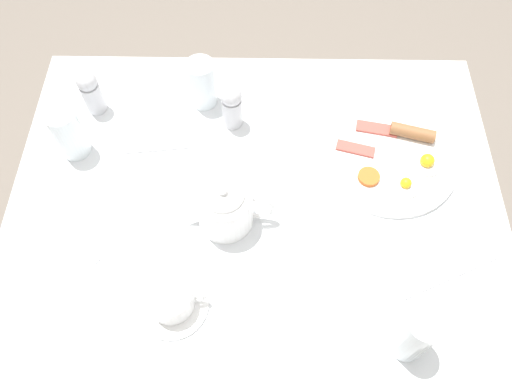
{
  "coord_description": "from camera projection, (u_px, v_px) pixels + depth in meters",
  "views": [
    {
      "loc": [
        0.53,
        0.01,
        1.68
      ],
      "look_at": [
        0.0,
        0.0,
        0.76
      ],
      "focal_mm": 35.0,
      "sensor_mm": 36.0,
      "label": 1
    }
  ],
  "objects": [
    {
      "name": "water_glass_short",
      "position": [
        202.0,
        83.0,
        1.16
      ],
      "size": [
        0.07,
        0.07,
        0.12
      ],
      "color": "white",
      "rests_on": "table"
    },
    {
      "name": "pepper_grinder",
      "position": [
        91.0,
        91.0,
        1.14
      ],
      "size": [
        0.05,
        0.05,
        0.12
      ],
      "color": "#BCBCC1",
      "rests_on": "table"
    },
    {
      "name": "fork_by_plate",
      "position": [
        68.0,
        235.0,
        1.03
      ],
      "size": [
        0.13,
        0.15,
        0.0
      ],
      "rotation": [
        0.0,
        0.0,
        5.6
      ],
      "color": "silver",
      "rests_on": "table"
    },
    {
      "name": "knife_by_plate",
      "position": [
        452.0,
        275.0,
        0.99
      ],
      "size": [
        0.1,
        0.21,
        0.0
      ],
      "rotation": [
        0.0,
        0.0,
        3.56
      ],
      "color": "silver",
      "rests_on": "table"
    },
    {
      "name": "salt_grinder",
      "position": [
        232.0,
        106.0,
        1.12
      ],
      "size": [
        0.05,
        0.05,
        0.12
      ],
      "color": "#BCBCC1",
      "rests_on": "table"
    },
    {
      "name": "ground_plane",
      "position": [
        256.0,
        302.0,
        1.72
      ],
      "size": [
        8.0,
        8.0,
        0.0
      ],
      "primitive_type": "plane",
      "color": "#70665B"
    },
    {
      "name": "breakfast_plate",
      "position": [
        392.0,
        157.0,
        1.12
      ],
      "size": [
        0.3,
        0.3,
        0.04
      ],
      "color": "white",
      "rests_on": "table"
    },
    {
      "name": "teacup_with_saucer_left",
      "position": [
        171.0,
        300.0,
        0.93
      ],
      "size": [
        0.14,
        0.14,
        0.07
      ],
      "color": "white",
      "rests_on": "table"
    },
    {
      "name": "wine_glass_spare",
      "position": [
        68.0,
        133.0,
        1.08
      ],
      "size": [
        0.07,
        0.07,
        0.13
      ],
      "color": "white",
      "rests_on": "table"
    },
    {
      "name": "fork_spare",
      "position": [
        151.0,
        149.0,
        1.14
      ],
      "size": [
        0.04,
        0.17,
        0.0
      ],
      "rotation": [
        0.0,
        0.0,
        3.27
      ],
      "color": "silver",
      "rests_on": "table"
    },
    {
      "name": "table",
      "position": [
        256.0,
        214.0,
        1.14
      ],
      "size": [
        0.82,
        1.06,
        0.74
      ],
      "color": "silver",
      "rests_on": "ground_plane"
    },
    {
      "name": "spoon_for_tea",
      "position": [
        350.0,
        255.0,
        1.01
      ],
      "size": [
        0.12,
        0.1,
        0.0
      ],
      "rotation": [
        0.0,
        0.0,
        5.37
      ],
      "color": "silver",
      "rests_on": "table"
    },
    {
      "name": "teapot_near",
      "position": [
        226.0,
        207.0,
        1.0
      ],
      "size": [
        0.12,
        0.21,
        0.13
      ],
      "rotation": [
        0.0,
        0.0,
        4.72
      ],
      "color": "white",
      "rests_on": "table"
    },
    {
      "name": "water_glass_tall",
      "position": [
        415.0,
        334.0,
        0.86
      ],
      "size": [
        0.07,
        0.07,
        0.15
      ],
      "color": "white",
      "rests_on": "table"
    }
  ]
}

